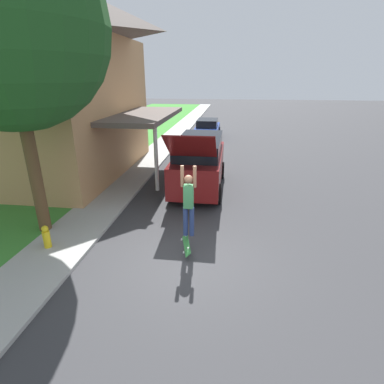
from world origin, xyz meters
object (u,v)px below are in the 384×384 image
(suv_parked, at_px, (199,162))
(skateboarder, at_px, (189,201))
(lawn_tree_near, at_px, (6,27))
(skateboard, at_px, (186,245))
(car_down_street, at_px, (207,129))
(fire_hydrant, at_px, (46,237))

(suv_parked, xyz_separation_m, skateboarder, (0.27, -5.06, 0.34))
(lawn_tree_near, distance_m, skateboard, 7.12)
(car_down_street, bearing_deg, skateboarder, -86.92)
(skateboard, distance_m, fire_hydrant, 3.89)
(lawn_tree_near, xyz_separation_m, car_down_street, (3.73, 16.06, -5.01))
(skateboarder, height_order, fire_hydrant, skateboarder)
(suv_parked, height_order, car_down_street, suv_parked)
(skateboarder, bearing_deg, fire_hydrant, -173.49)
(skateboarder, distance_m, skateboard, 1.25)
(suv_parked, height_order, skateboarder, suv_parked)
(car_down_street, relative_size, skateboard, 5.85)
(suv_parked, distance_m, fire_hydrant, 6.65)
(lawn_tree_near, bearing_deg, skateboard, -8.70)
(suv_parked, distance_m, skateboard, 5.29)
(suv_parked, xyz_separation_m, skateboard, (0.23, -5.21, -0.90))
(suv_parked, relative_size, car_down_street, 1.32)
(car_down_street, distance_m, fire_hydrant, 17.33)
(suv_parked, distance_m, car_down_street, 11.58)
(skateboarder, bearing_deg, lawn_tree_near, 173.15)
(lawn_tree_near, height_order, car_down_street, lawn_tree_near)
(lawn_tree_near, height_order, skateboard, lawn_tree_near)
(lawn_tree_near, relative_size, skateboard, 11.10)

